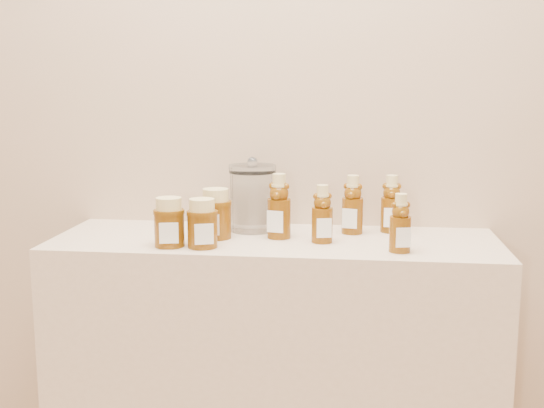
% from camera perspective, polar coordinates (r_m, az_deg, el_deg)
% --- Properties ---
extents(wall_back, '(3.50, 0.02, 2.70)m').
position_cam_1_polar(wall_back, '(1.99, 0.92, 11.12)').
color(wall_back, tan).
rests_on(wall_back, ground).
extents(display_table, '(1.20, 0.40, 0.90)m').
position_cam_1_polar(display_table, '(1.99, 0.23, -15.64)').
color(display_table, '#CBB195').
rests_on(display_table, ground).
extents(bear_bottle_back_left, '(0.08, 0.08, 0.20)m').
position_cam_1_polar(bear_bottle_back_left, '(1.83, 0.60, 0.19)').
color(bear_bottle_back_left, '#562C06').
rests_on(bear_bottle_back_left, display_table).
extents(bear_bottle_back_mid, '(0.08, 0.08, 0.18)m').
position_cam_1_polar(bear_bottle_back_mid, '(1.90, 6.76, 0.28)').
color(bear_bottle_back_mid, '#562C06').
rests_on(bear_bottle_back_mid, display_table).
extents(bear_bottle_back_right, '(0.06, 0.06, 0.18)m').
position_cam_1_polar(bear_bottle_back_right, '(1.94, 9.96, 0.33)').
color(bear_bottle_back_right, '#562C06').
rests_on(bear_bottle_back_right, display_table).
extents(bear_bottle_front_left, '(0.07, 0.07, 0.17)m').
position_cam_1_polar(bear_bottle_front_left, '(1.79, 4.23, -0.51)').
color(bear_bottle_front_left, '#562C06').
rests_on(bear_bottle_front_left, display_table).
extents(bear_bottle_front_right, '(0.07, 0.07, 0.17)m').
position_cam_1_polar(bear_bottle_front_right, '(1.71, 10.69, -1.25)').
color(bear_bottle_front_right, '#562C06').
rests_on(bear_bottle_front_right, display_table).
extents(honey_jar_left, '(0.10, 0.10, 0.13)m').
position_cam_1_polar(honey_jar_left, '(1.76, -8.60, -1.50)').
color(honey_jar_left, '#562C06').
rests_on(honey_jar_left, display_table).
extents(honey_jar_back, '(0.10, 0.10, 0.14)m').
position_cam_1_polar(honey_jar_back, '(1.84, -4.71, -0.80)').
color(honey_jar_back, '#562C06').
rests_on(honey_jar_back, display_table).
extents(honey_jar_front, '(0.10, 0.10, 0.13)m').
position_cam_1_polar(honey_jar_front, '(1.74, -5.86, -1.61)').
color(honey_jar_front, '#562C06').
rests_on(honey_jar_front, display_table).
extents(glass_canister, '(0.18, 0.18, 0.20)m').
position_cam_1_polar(glass_canister, '(1.92, -1.64, 0.74)').
color(glass_canister, white).
rests_on(glass_canister, display_table).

